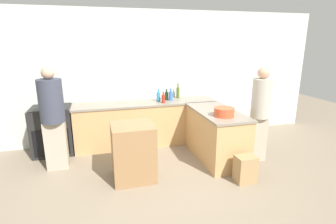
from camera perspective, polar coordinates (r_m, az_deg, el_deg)
The scene contains 15 objects.
ground_plane at distance 4.02m, azimuth 0.34°, elevation -16.01°, with size 14.00×14.00×0.00m, color gray.
wall_back at distance 5.57m, azimuth -5.65°, elevation 7.60°, with size 8.00×0.06×2.70m.
counter_back at distance 5.44m, azimuth -4.77°, elevation -2.36°, with size 2.86×0.67×0.89m.
counter_peninsula at distance 4.83m, azimuth 10.36°, elevation -4.85°, with size 0.69×1.44×0.89m.
range_oven at distance 5.43m, azimuth -23.77°, elevation -3.64°, with size 0.72×0.63×0.90m.
island_table at distance 4.11m, azimuth -7.58°, elevation -8.58°, with size 0.63×0.61×0.87m.
mixing_bowl at distance 4.37m, azimuth 12.11°, elevation 0.00°, with size 0.33×0.33×0.14m.
wine_bottle_dark at distance 5.46m, azimuth -0.31°, elevation 3.59°, with size 0.07×0.07×0.23m.
hot_sauce_bottle at distance 5.19m, azimuth -1.03°, elevation 2.95°, with size 0.07×0.07×0.22m.
water_bottle_blue at distance 5.41m, azimuth 0.60°, elevation 3.57°, with size 0.08×0.08×0.25m.
dish_soap_bottle at distance 5.33m, azimuth -2.08°, elevation 3.39°, with size 0.08×0.08×0.25m.
olive_oil_bottle at distance 5.65m, azimuth 2.18°, elevation 4.32°, with size 0.07×0.07×0.32m.
person_by_range at distance 4.60m, azimuth -23.79°, elevation -0.74°, with size 0.38×0.38×1.71m.
person_at_peninsula at distance 4.80m, azimuth 19.39°, elevation 0.19°, with size 0.32×0.32×1.67m.
paper_bag at distance 4.23m, azimuth 16.48°, elevation -11.82°, with size 0.30×0.23×0.42m.
Camera 1 is at (-0.93, -3.31, 2.09)m, focal length 28.00 mm.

